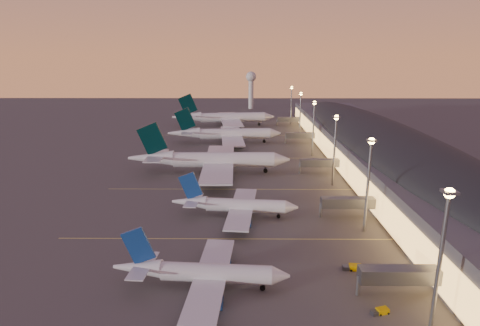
% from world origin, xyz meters
% --- Properties ---
extents(ground, '(700.00, 700.00, 0.00)m').
position_xyz_m(ground, '(0.00, 0.00, 0.00)').
color(ground, '#45423F').
extents(airliner_narrow_south, '(36.50, 32.67, 13.04)m').
position_xyz_m(airliner_narrow_south, '(-5.38, -27.56, 3.37)').
color(airliner_narrow_south, silver).
rests_on(airliner_narrow_south, ground).
extents(airliner_narrow_north, '(37.49, 33.62, 13.38)m').
position_xyz_m(airliner_narrow_north, '(0.70, 10.14, 3.46)').
color(airliner_narrow_north, silver).
rests_on(airliner_narrow_north, ground).
extents(airliner_wide_near, '(65.03, 59.03, 20.86)m').
position_xyz_m(airliner_wide_near, '(-10.29, 55.59, 5.37)').
color(airliner_wide_near, silver).
rests_on(airliner_wide_near, ground).
extents(airliner_wide_mid, '(61.21, 55.89, 19.58)m').
position_xyz_m(airliner_wide_mid, '(-6.55, 112.47, 5.04)').
color(airliner_wide_mid, silver).
rests_on(airliner_wide_mid, ground).
extents(airliner_wide_far, '(68.75, 63.04, 21.99)m').
position_xyz_m(airliner_wide_far, '(-9.71, 167.12, 5.66)').
color(airliner_wide_far, silver).
rests_on(airliner_wide_far, ground).
extents(terminal_building, '(56.35, 255.00, 17.46)m').
position_xyz_m(terminal_building, '(61.84, 72.47, 8.78)').
color(terminal_building, '#4D4D52').
rests_on(terminal_building, ground).
extents(light_masts, '(2.20, 217.20, 25.90)m').
position_xyz_m(light_masts, '(36.00, 65.00, 17.55)').
color(light_masts, slate).
rests_on(light_masts, ground).
extents(radar_tower, '(9.00, 9.00, 32.50)m').
position_xyz_m(radar_tower, '(10.00, 260.00, 21.87)').
color(radar_tower, silver).
rests_on(radar_tower, ground).
extents(lane_markings, '(90.00, 180.36, 0.00)m').
position_xyz_m(lane_markings, '(0.00, 40.00, 0.01)').
color(lane_markings, '#D8C659').
rests_on(lane_markings, ground).
extents(baggage_tug_a, '(3.57, 2.23, 1.00)m').
position_xyz_m(baggage_tug_a, '(28.63, -35.91, 0.45)').
color(baggage_tug_a, '#C99C00').
rests_on(baggage_tug_a, ground).
extents(baggage_tug_b, '(4.32, 2.13, 1.24)m').
position_xyz_m(baggage_tug_b, '(27.67, -20.29, 0.57)').
color(baggage_tug_b, '#C99C00').
rests_on(baggage_tug_b, ground).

